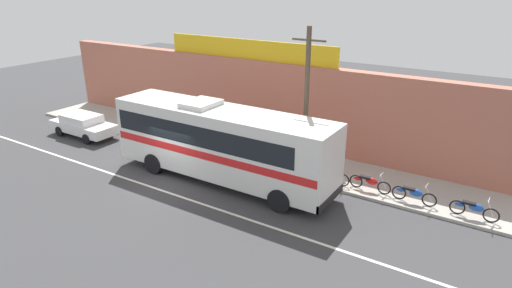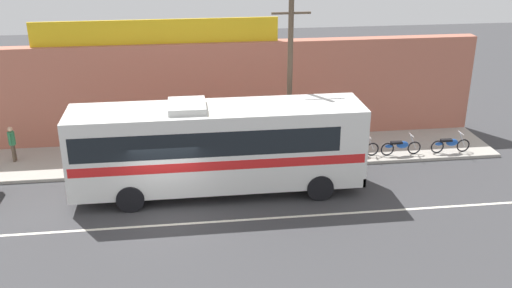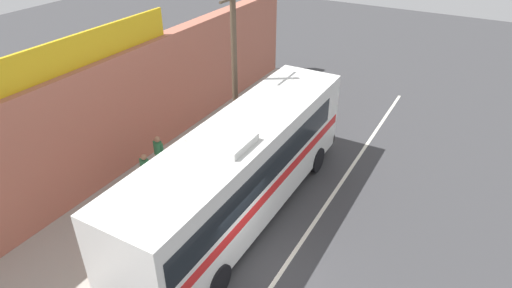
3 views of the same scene
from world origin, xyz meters
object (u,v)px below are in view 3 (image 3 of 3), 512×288
at_px(motorcycle_orange, 287,99).
at_px(motorcycle_red, 306,84).
at_px(utility_pole, 235,73).
at_px(motorcycle_purple, 268,114).
at_px(motorcycle_black, 253,131).
at_px(pedestrian_near_shop, 146,170).
at_px(pedestrian_far_right, 159,153).
at_px(intercity_bus, 241,167).

distance_m(motorcycle_orange, motorcycle_red, 2.34).
relative_size(utility_pole, motorcycle_purple, 3.70).
distance_m(motorcycle_black, pedestrian_near_shop, 5.55).
bearing_deg(motorcycle_orange, utility_pole, -178.82).
bearing_deg(utility_pole, pedestrian_near_shop, 160.14).
height_order(motorcycle_purple, motorcycle_orange, same).
bearing_deg(pedestrian_far_right, motorcycle_purple, -14.41).
bearing_deg(motorcycle_red, motorcycle_orange, 179.46).
xyz_separation_m(motorcycle_purple, motorcycle_orange, (1.96, -0.09, 0.00)).
distance_m(motorcycle_purple, pedestrian_far_right, 6.30).
height_order(intercity_bus, motorcycle_red, intercity_bus).
xyz_separation_m(motorcycle_purple, motorcycle_black, (-1.86, -0.21, 0.00)).
bearing_deg(motorcycle_orange, intercity_bus, -164.34).
bearing_deg(motorcycle_purple, pedestrian_far_right, 165.59).
distance_m(utility_pole, motorcycle_red, 8.18).
distance_m(motorcycle_purple, motorcycle_black, 1.87).
bearing_deg(motorcycle_orange, motorcycle_purple, 177.42).
distance_m(utility_pole, motorcycle_purple, 4.57).
bearing_deg(pedestrian_far_right, motorcycle_red, -9.15).
height_order(motorcycle_purple, motorcycle_red, same).
xyz_separation_m(intercity_bus, pedestrian_far_right, (0.42, 4.02, -0.91)).
xyz_separation_m(utility_pole, motorcycle_purple, (3.21, 0.19, -3.25)).
bearing_deg(motorcycle_purple, motorcycle_orange, -2.58).
xyz_separation_m(motorcycle_red, pedestrian_near_shop, (-11.49, 1.35, 0.53)).
bearing_deg(pedestrian_near_shop, motorcycle_black, -15.29).
relative_size(utility_pole, motorcycle_orange, 3.77).
relative_size(motorcycle_orange, pedestrian_near_shop, 1.14).
distance_m(motorcycle_orange, pedestrian_near_shop, 9.26).
xyz_separation_m(motorcycle_black, pedestrian_far_right, (-4.21, 1.77, 0.59)).
bearing_deg(utility_pole, intercity_bus, -145.44).
distance_m(intercity_bus, motorcycle_red, 11.15).
bearing_deg(pedestrian_near_shop, pedestrian_far_right, 15.76).
relative_size(motorcycle_black, pedestrian_far_right, 1.12).
xyz_separation_m(motorcycle_black, motorcycle_red, (6.16, 0.10, 0.00)).
height_order(motorcycle_orange, motorcycle_red, same).
bearing_deg(motorcycle_black, pedestrian_far_right, 157.16).
relative_size(motorcycle_purple, motorcycle_black, 0.98).
height_order(utility_pole, motorcycle_red, utility_pole).
distance_m(motorcycle_orange, pedestrian_far_right, 8.22).
bearing_deg(motorcycle_purple, motorcycle_red, -1.47).
xyz_separation_m(utility_pole, pedestrian_far_right, (-2.86, 1.75, -2.66)).
bearing_deg(pedestrian_near_shop, intercity_bus, -79.30).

